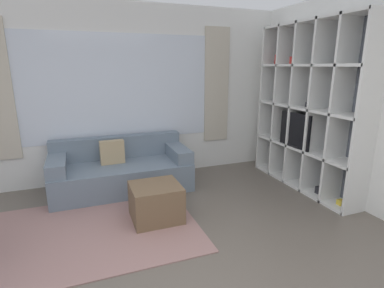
# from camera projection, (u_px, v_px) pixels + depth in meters

# --- Properties ---
(wall_back) EXTENTS (6.53, 0.11, 2.70)m
(wall_back) POSITION_uv_depth(u_px,v_px,m) (119.00, 94.00, 4.62)
(wall_back) COLOR white
(wall_back) RESTS_ON ground_plane
(wall_right) EXTENTS (0.07, 4.33, 2.70)m
(wall_right) POSITION_uv_depth(u_px,v_px,m) (335.00, 98.00, 4.10)
(wall_right) COLOR white
(wall_right) RESTS_ON ground_plane
(area_rug) EXTENTS (2.98, 1.70, 0.01)m
(area_rug) POSITION_uv_depth(u_px,v_px,m) (59.00, 237.00, 3.20)
(area_rug) COLOR gray
(area_rug) RESTS_ON ground_plane
(shelving_unit) EXTENTS (0.37, 1.95, 2.38)m
(shelving_unit) POSITION_uv_depth(u_px,v_px,m) (310.00, 109.00, 4.31)
(shelving_unit) COLOR #515660
(shelving_unit) RESTS_ON ground_plane
(couch_main) EXTENTS (1.95, 0.89, 0.74)m
(couch_main) POSITION_uv_depth(u_px,v_px,m) (121.00, 171.00, 4.42)
(couch_main) COLOR slate
(couch_main) RESTS_ON ground_plane
(ottoman) EXTENTS (0.57, 0.53, 0.44)m
(ottoman) POSITION_uv_depth(u_px,v_px,m) (156.00, 202.00, 3.53)
(ottoman) COLOR brown
(ottoman) RESTS_ON ground_plane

